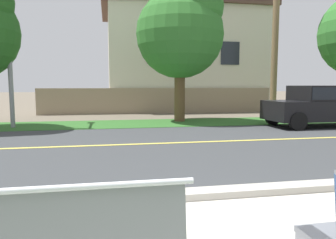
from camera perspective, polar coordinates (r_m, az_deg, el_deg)
ground_plane at (r=9.88m, az=-5.10°, el=-2.87°), size 140.00×140.00×0.00m
curb_edge at (r=4.43m, az=2.30°, el=-13.46°), size 44.00×0.30×0.11m
street_asphalt at (r=8.41m, az=-4.09°, el=-4.42°), size 52.00×8.00×0.01m
road_centre_line at (r=8.41m, az=-4.09°, el=-4.38°), size 48.00×0.14×0.01m
far_verge_grass at (r=12.91m, az=-6.44°, el=-0.74°), size 48.00×2.80×0.02m
car_black_near at (r=13.30m, az=26.24°, el=2.53°), size 4.30×1.86×1.54m
streetlamp at (r=13.26m, az=-26.62°, el=15.75°), size 0.24×2.10×6.80m
shade_tree_left at (r=13.79m, az=2.71°, el=16.14°), size 3.68×3.68×6.07m
garden_wall at (r=17.73m, az=-1.51°, el=3.40°), size 13.00×0.36×1.40m
house_across_street at (r=21.31m, az=2.40°, el=11.17°), size 10.17×6.91×6.75m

